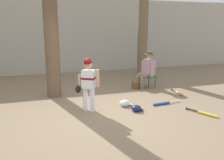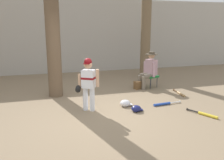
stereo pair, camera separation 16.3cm
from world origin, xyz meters
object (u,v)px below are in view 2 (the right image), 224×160
(folding_stool, at_px, (151,77))
(bat_wood_tan, at_px, (180,94))
(tree_near_player, at_px, (52,26))
(tree_behind_spectator, at_px, (146,32))
(bat_yellow_trainer, at_px, (205,114))
(batting_helmet_navy, at_px, (136,109))
(young_ballplayer, at_px, (88,81))
(seated_spectator, at_px, (149,69))
(handbag_beside_stool, at_px, (139,85))
(batting_helmet_white, at_px, (125,103))
(bat_blue_youth, at_px, (164,104))

(folding_stool, relative_size, bat_wood_tan, 0.71)
(tree_near_player, relative_size, tree_behind_spectator, 1.13)
(bat_yellow_trainer, distance_m, batting_helmet_navy, 1.61)
(tree_behind_spectator, relative_size, young_ballplayer, 3.19)
(seated_spectator, bearing_deg, young_ballplayer, -145.34)
(tree_near_player, height_order, folding_stool, tree_near_player)
(young_ballplayer, height_order, handbag_beside_stool, young_ballplayer)
(seated_spectator, xyz_separation_m, batting_helmet_navy, (-1.24, -2.03, -0.57))
(tree_near_player, distance_m, folding_stool, 3.57)
(batting_helmet_navy, bearing_deg, batting_helmet_white, 106.80)
(folding_stool, xyz_separation_m, bat_wood_tan, (0.48, -1.07, -0.33))
(tree_near_player, xyz_separation_m, folding_stool, (3.15, 0.14, -1.69))
(tree_near_player, relative_size, batting_helmet_white, 14.57)
(folding_stool, bearing_deg, batting_helmet_white, -132.22)
(bat_blue_youth, relative_size, batting_helmet_white, 2.57)
(folding_stool, xyz_separation_m, bat_blue_youth, (-0.45, -1.82, -0.33))
(handbag_beside_stool, relative_size, bat_blue_youth, 0.41)
(seated_spectator, bearing_deg, handbag_beside_stool, -171.55)
(folding_stool, bearing_deg, tree_near_player, -177.39)
(young_ballplayer, distance_m, seated_spectator, 2.87)
(young_ballplayer, relative_size, bat_blue_youth, 1.58)
(bat_wood_tan, bearing_deg, tree_behind_spectator, 89.01)
(young_ballplayer, xyz_separation_m, bat_blue_youth, (2.00, -0.16, -0.71))
(folding_stool, relative_size, seated_spectator, 0.42)
(folding_stool, distance_m, handbag_beside_stool, 0.52)
(tree_behind_spectator, distance_m, batting_helmet_white, 4.27)
(handbag_beside_stool, xyz_separation_m, batting_helmet_navy, (-0.89, -1.98, -0.06))
(bat_blue_youth, bearing_deg, tree_behind_spectator, 74.51)
(tree_near_player, xyz_separation_m, bat_yellow_trainer, (3.25, -2.63, -2.02))
(folding_stool, bearing_deg, bat_blue_youth, -103.95)
(tree_near_player, height_order, seated_spectator, tree_near_player)
(tree_behind_spectator, height_order, young_ballplayer, tree_behind_spectator)
(tree_behind_spectator, xyz_separation_m, batting_helmet_white, (-2.00, -3.35, -1.72))
(bat_wood_tan, bearing_deg, bat_blue_youth, -141.50)
(young_ballplayer, bearing_deg, tree_near_player, 114.60)
(batting_helmet_white, bearing_deg, bat_blue_youth, -10.82)
(young_ballplayer, distance_m, bat_wood_tan, 3.08)
(bat_blue_youth, height_order, batting_helmet_navy, batting_helmet_navy)
(bat_yellow_trainer, relative_size, batting_helmet_navy, 2.53)
(folding_stool, height_order, bat_wood_tan, folding_stool)
(folding_stool, relative_size, batting_helmet_navy, 1.74)
(tree_near_player, height_order, batting_helmet_navy, tree_near_player)
(tree_behind_spectator, height_order, bat_wood_tan, tree_behind_spectator)
(tree_near_player, xyz_separation_m, bat_wood_tan, (3.63, -0.93, -2.02))
(seated_spectator, relative_size, bat_wood_tan, 1.69)
(batting_helmet_white, bearing_deg, seated_spectator, 49.12)
(folding_stool, height_order, handbag_beside_stool, folding_stool)
(tree_behind_spectator, bearing_deg, young_ballplayer, -131.34)
(young_ballplayer, height_order, batting_helmet_white, young_ballplayer)
(tree_behind_spectator, relative_size, bat_blue_youth, 5.04)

